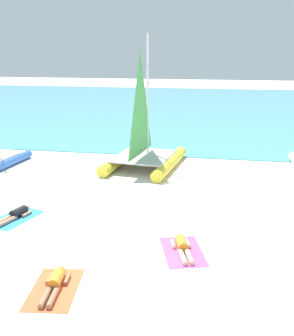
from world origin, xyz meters
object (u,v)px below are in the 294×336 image
(sailboat_yellow, at_px, (144,149))
(sunbather_center_right, at_px, (55,283))
(sunbather_center_left, at_px, (16,214))
(towel_center_right, at_px, (55,289))
(towel_rightmost, at_px, (183,251))
(sunbather_rightmost, at_px, (182,246))
(towel_center_left, at_px, (15,218))

(sailboat_yellow, distance_m, sunbather_center_right, 10.86)
(sunbather_center_left, bearing_deg, sailboat_yellow, 80.39)
(towel_center_right, bearing_deg, sunbather_center_right, 97.44)
(sunbather_center_left, bearing_deg, towel_center_right, -37.81)
(towel_rightmost, relative_size, sunbather_rightmost, 1.23)
(towel_center_left, xyz_separation_m, towel_rightmost, (5.89, -1.36, 0.00))
(sunbather_center_right, bearing_deg, sunbather_rightmost, 33.93)
(sunbather_center_left, relative_size, towel_center_right, 0.82)
(sunbather_center_right, bearing_deg, sailboat_yellow, 82.06)
(sailboat_yellow, distance_m, towel_center_right, 10.94)
(sailboat_yellow, xyz_separation_m, sunbather_center_right, (-0.09, -10.83, -0.80))
(sunbather_center_right, distance_m, towel_rightmost, 3.75)
(sailboat_yellow, xyz_separation_m, towel_rightmost, (2.75, -8.40, -0.93))
(towel_rightmost, bearing_deg, sailboat_yellow, 108.15)
(sailboat_yellow, bearing_deg, sunbather_center_left, -107.49)
(sailboat_yellow, relative_size, sunbather_center_right, 4.01)
(sailboat_yellow, xyz_separation_m, sunbather_rightmost, (2.73, -8.34, -0.80))
(sailboat_yellow, distance_m, towel_center_left, 7.76)
(sailboat_yellow, xyz_separation_m, towel_center_right, (-0.09, -10.90, -0.93))
(towel_center_left, relative_size, sunbather_center_right, 1.21)
(towel_center_left, relative_size, sunbather_center_left, 1.22)
(sunbather_center_left, xyz_separation_m, towel_center_right, (3.03, -3.92, -0.13))
(towel_rightmost, bearing_deg, sunbather_center_left, 166.33)
(sailboat_yellow, bearing_deg, towel_center_left, -107.41)
(sunbather_rightmost, bearing_deg, sunbather_center_right, -155.42)
(towel_center_left, relative_size, towel_rightmost, 1.00)
(towel_center_left, xyz_separation_m, sunbather_rightmost, (5.87, -1.30, 0.13))
(sunbather_rightmost, bearing_deg, sunbather_center_left, 150.08)
(sunbather_center_right, distance_m, sunbather_rightmost, 3.77)
(towel_rightmost, bearing_deg, towel_center_left, 166.96)
(towel_center_left, distance_m, sunbather_rightmost, 6.01)
(sailboat_yellow, distance_m, sunbather_center_left, 7.68)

